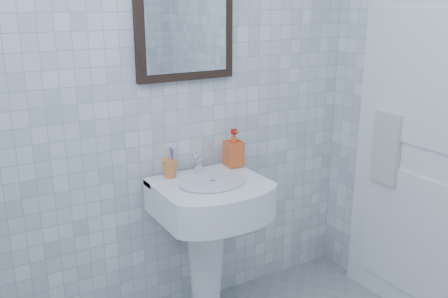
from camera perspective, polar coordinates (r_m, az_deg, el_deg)
wall_back at (r=2.41m, az=-6.95°, el=7.92°), size 2.20×0.02×2.50m
washbasin at (r=2.48m, az=-1.89°, el=-9.01°), size 0.52×0.38×0.80m
faucet at (r=2.44m, az=-3.03°, el=-1.81°), size 0.05×0.10×0.11m
toothbrush_cup at (r=2.40m, az=-6.19°, el=-2.22°), size 0.08×0.08×0.09m
soap_dispenser at (r=2.54m, az=1.13°, el=0.15°), size 0.09×0.09×0.19m
wall_mirror at (r=2.41m, az=-4.47°, el=15.17°), size 0.50×0.04×0.62m
bathroom_door at (r=2.62m, az=21.80°, el=1.97°), size 0.04×0.80×2.00m
towel_ring at (r=2.70m, az=18.69°, el=3.80°), size 0.01×0.18×0.18m
hand_towel at (r=2.73m, az=18.07°, el=0.08°), size 0.03×0.16×0.38m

